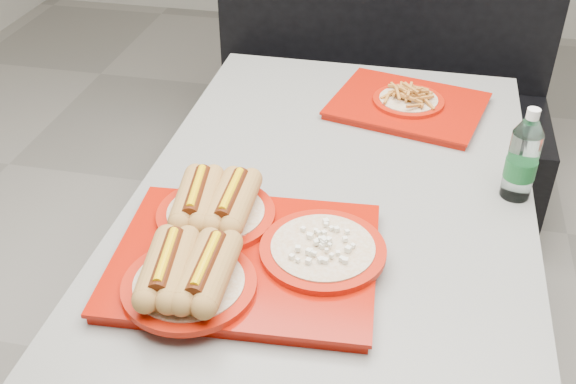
% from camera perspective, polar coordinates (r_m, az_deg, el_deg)
% --- Properties ---
extents(diner_table, '(0.92, 1.42, 0.75)m').
position_cam_1_polar(diner_table, '(1.66, 3.71, -4.55)').
color(diner_table, black).
rests_on(diner_table, ground).
extents(booth_bench, '(1.30, 0.57, 1.35)m').
position_cam_1_polar(booth_bench, '(2.67, 7.24, 7.24)').
color(booth_bench, black).
rests_on(booth_bench, ground).
extents(tray_near, '(0.55, 0.47, 0.11)m').
position_cam_1_polar(tray_near, '(1.34, -4.56, -4.70)').
color(tray_near, '#9A1004').
rests_on(tray_near, diner_table).
extents(tray_far, '(0.46, 0.40, 0.08)m').
position_cam_1_polar(tray_far, '(1.91, 10.14, 7.49)').
color(tray_far, '#9A1004').
rests_on(tray_far, diner_table).
extents(water_bottle, '(0.07, 0.07, 0.22)m').
position_cam_1_polar(water_bottle, '(1.58, 19.23, 2.61)').
color(water_bottle, silver).
rests_on(water_bottle, diner_table).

